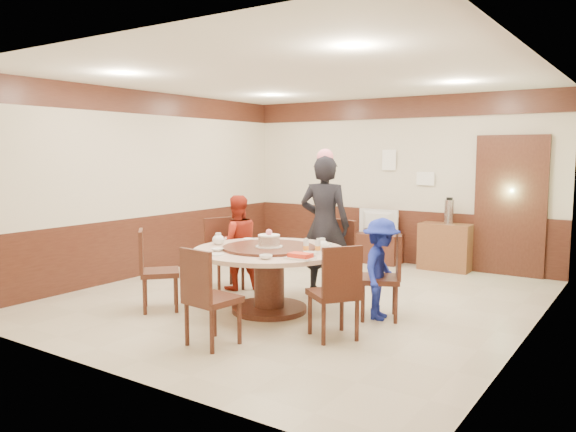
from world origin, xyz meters
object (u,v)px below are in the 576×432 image
Objects in this scene: person_blue at (381,269)px; tv_stand at (376,248)px; birthday_cake at (269,241)px; television at (377,221)px; thermos at (449,212)px; side_cabinet at (445,247)px; person_red at (237,242)px; banquet_table at (269,267)px; shrimp_platter at (300,256)px; person_standing at (325,225)px.

person_blue is 3.35m from tv_stand.
birthday_cake is 3.55m from tv_stand.
television is 1.89× the size of thermos.
thermos is at bearing 0.00° from side_cabinet.
person_blue is (2.23, -0.19, -0.08)m from person_red.
person_blue is at bearing 20.51° from banquet_table.
thermos is (0.04, 0.00, 0.56)m from side_cabinet.
shrimp_platter is 0.38× the size of side_cabinet.
thermos is (-0.22, 3.03, 0.37)m from person_blue.
person_red reaches higher than thermos.
thermos is at bearing -177.62° from television.
side_cabinet is (-0.26, 3.03, -0.20)m from person_blue.
person_red is at bearing -105.55° from tv_stand.
television is at bearing 93.80° from banquet_table.
birthday_cake reaches higher than television.
person_red is 1.62× the size of side_cabinet.
person_red is 2.92m from television.
side_cabinet is at bearing 1.44° from tv_stand.
person_red is at bearing 146.76° from birthday_cake.
thermos reaches higher than tv_stand.
birthday_cake is (-1.20, -0.49, 0.28)m from person_blue.
banquet_table is at bearing 125.58° from birthday_cake.
birthday_cake is 3.68m from side_cabinet.
person_standing reaches higher than side_cabinet.
tv_stand is (0.78, 2.81, -0.40)m from person_red.
shrimp_platter reaches higher than tv_stand.
person_standing is 1.24m from person_red.
shrimp_platter is 3.85m from side_cabinet.
birthday_cake is 0.83× the size of thermos.
side_cabinet is at bearing 180.00° from thermos.
person_standing is 2.56× the size of television.
shrimp_platter is 0.35× the size of tv_stand.
person_red is (-1.01, 0.65, 0.12)m from banquet_table.
thermos is at bearing 73.94° from banquet_table.
birthday_cake is at bearing 154.58° from shrimp_platter.
banquet_table is at bearing -105.40° from side_cabinet.
person_standing reaches higher than shrimp_platter.
birthday_cake is at bearing 101.76° from person_blue.
person_standing reaches higher than banquet_table.
tv_stand is 1.41m from thermos.
television is at bearing -95.30° from person_standing.
shrimp_platter is 3.93m from tv_stand.
birthday_cake is 3.66m from thermos.
person_red reaches higher than side_cabinet.
television is 0.90× the size of side_cabinet.
person_standing reaches higher than television.
birthday_cake is (1.04, -0.68, 0.20)m from person_red.
banquet_table is 0.97× the size of person_standing.
birthday_cake is 0.69m from shrimp_platter.
person_blue is 1.60× the size of television.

